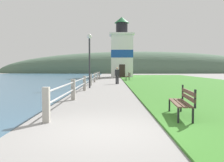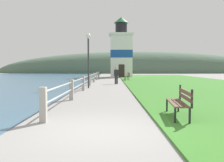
% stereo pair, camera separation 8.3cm
% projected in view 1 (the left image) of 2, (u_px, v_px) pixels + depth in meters
% --- Properties ---
extents(ground_plane, '(160.00, 160.00, 0.00)m').
position_uv_depth(ground_plane, '(99.00, 132.00, 5.82)').
color(ground_plane, gray).
extents(grass_verge, '(12.00, 51.75, 0.06)m').
position_uv_depth(grass_verge, '(191.00, 84.00, 23.03)').
color(grass_verge, '#387528').
rests_on(grass_verge, ground_plane).
extents(seawall_railing, '(0.18, 28.51, 0.97)m').
position_uv_depth(seawall_railing, '(91.00, 79.00, 20.93)').
color(seawall_railing, '#A8A399').
rests_on(seawall_railing, ground_plane).
extents(park_bench_near, '(0.65, 1.84, 0.94)m').
position_uv_depth(park_bench_near, '(183.00, 100.00, 7.29)').
color(park_bench_near, brown).
rests_on(park_bench_near, ground_plane).
extents(park_bench_midway, '(0.52, 1.78, 0.94)m').
position_uv_depth(park_bench_midway, '(128.00, 76.00, 29.25)').
color(park_bench_midway, brown).
rests_on(park_bench_midway, ground_plane).
extents(lighthouse, '(3.89, 3.89, 9.55)m').
position_uv_depth(lighthouse, '(122.00, 52.00, 39.91)').
color(lighthouse, white).
rests_on(lighthouse, ground_plane).
extents(person_strolling, '(0.42, 0.33, 1.54)m').
position_uv_depth(person_strolling, '(117.00, 75.00, 22.80)').
color(person_strolling, '#28282D').
rests_on(person_strolling, ground_plane).
extents(lamp_post, '(0.36, 0.36, 3.96)m').
position_uv_depth(lamp_post, '(90.00, 51.00, 18.15)').
color(lamp_post, '#333338').
rests_on(lamp_post, ground_plane).
extents(distant_hillside, '(80.00, 16.00, 12.00)m').
position_uv_depth(distant_hillside, '(139.00, 73.00, 70.22)').
color(distant_hillside, '#4C6651').
rests_on(distant_hillside, ground_plane).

